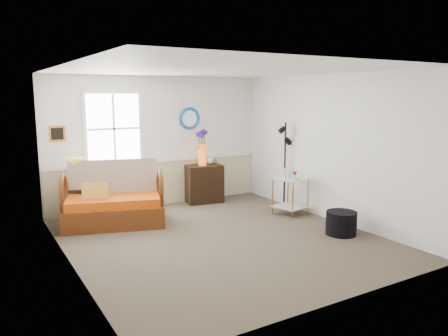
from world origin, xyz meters
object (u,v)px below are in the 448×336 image
cabinet (204,184)px  side_table (290,196)px  ottoman (341,223)px  floor_lamp (285,165)px  loveseat (113,194)px  lamp_stand (75,204)px

cabinet → side_table: bearing=-51.6°
cabinet → ottoman: 3.18m
ottoman → floor_lamp: bearing=80.5°
loveseat → floor_lamp: (3.31, -0.53, 0.30)m
cabinet → side_table: (0.94, -1.69, -0.05)m
loveseat → cabinet: 2.22m
cabinet → floor_lamp: floor_lamp is taller
loveseat → floor_lamp: size_ratio=0.98×
loveseat → lamp_stand: bearing=147.9°
lamp_stand → side_table: bearing=-24.8°
cabinet → floor_lamp: 1.74m
lamp_stand → cabinet: bearing=0.9°
side_table → floor_lamp: floor_lamp is taller
loveseat → side_table: (3.05, -1.05, -0.20)m
loveseat → ottoman: size_ratio=3.40×
lamp_stand → side_table: side_table is taller
floor_lamp → ottoman: bearing=-83.4°
loveseat → ottoman: bearing=-21.3°
lamp_stand → floor_lamp: 4.03m
cabinet → ottoman: cabinet is taller
loveseat → side_table: loveseat is taller
cabinet → side_table: size_ratio=1.13×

